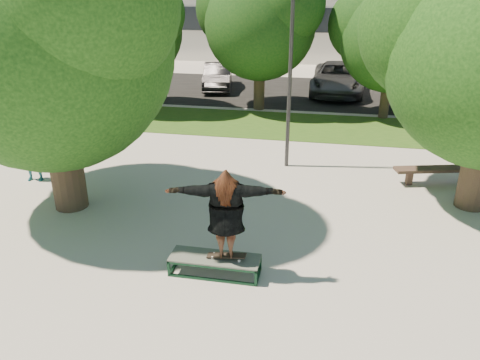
% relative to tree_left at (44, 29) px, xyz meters
% --- Properties ---
extents(ground, '(120.00, 120.00, 0.00)m').
position_rel_tree_left_xyz_m(ground, '(4.29, -1.09, -4.42)').
color(ground, '#B0A9A2').
rests_on(ground, ground).
extents(grass_strip, '(30.00, 4.00, 0.02)m').
position_rel_tree_left_xyz_m(grass_strip, '(5.29, 8.41, -4.41)').
color(grass_strip, '#214914').
rests_on(grass_strip, ground).
extents(asphalt_strip, '(40.00, 8.00, 0.01)m').
position_rel_tree_left_xyz_m(asphalt_strip, '(4.29, 14.91, -4.42)').
color(asphalt_strip, black).
rests_on(asphalt_strip, ground).
extents(tree_left, '(6.96, 5.95, 7.12)m').
position_rel_tree_left_xyz_m(tree_left, '(0.00, 0.00, 0.00)').
color(tree_left, '#38281E').
rests_on(tree_left, ground).
extents(bg_tree_left, '(5.28, 4.51, 5.77)m').
position_rel_tree_left_xyz_m(bg_tree_left, '(-2.28, 9.98, -0.69)').
color(bg_tree_left, '#38281E').
rests_on(bg_tree_left, ground).
extents(bg_tree_mid, '(5.76, 4.92, 6.24)m').
position_rel_tree_left_xyz_m(bg_tree_mid, '(3.22, 10.98, -0.41)').
color(bg_tree_mid, '#38281E').
rests_on(bg_tree_mid, ground).
extents(bg_tree_right, '(5.04, 4.31, 5.43)m').
position_rel_tree_left_xyz_m(bg_tree_right, '(8.73, 10.47, -0.93)').
color(bg_tree_right, '#38281E').
rests_on(bg_tree_right, ground).
extents(lamppost, '(0.25, 0.15, 6.11)m').
position_rel_tree_left_xyz_m(lamppost, '(5.29, 3.91, -1.27)').
color(lamppost, '#2D2D30').
rests_on(lamppost, ground).
extents(grind_box, '(1.80, 0.60, 0.38)m').
position_rel_tree_left_xyz_m(grind_box, '(4.50, -2.34, -4.23)').
color(grind_box, '#10301E').
rests_on(grind_box, ground).
extents(skater_rig, '(2.31, 0.93, 1.90)m').
position_rel_tree_left_xyz_m(skater_rig, '(4.74, -2.34, -3.06)').
color(skater_rig, white).
rests_on(skater_rig, grind_box).
extents(bystander, '(0.73, 0.53, 1.84)m').
position_rel_tree_left_xyz_m(bystander, '(-1.86, 1.30, -3.50)').
color(bystander, '#164957').
rests_on(bystander, ground).
extents(bench, '(3.25, 1.24, 0.50)m').
position_rel_tree_left_xyz_m(bench, '(10.07, 3.41, -4.00)').
color(bench, '#443329').
rests_on(bench, ground).
extents(car_silver_a, '(1.78, 3.87, 1.28)m').
position_rel_tree_left_xyz_m(car_silver_a, '(-3.62, 12.72, -3.78)').
color(car_silver_a, '#A2A2A6').
rests_on(car_silver_a, asphalt_strip).
extents(car_dark, '(2.17, 4.30, 1.35)m').
position_rel_tree_left_xyz_m(car_dark, '(0.41, 14.79, -3.75)').
color(car_dark, black).
rests_on(car_dark, asphalt_strip).
extents(car_grey, '(2.75, 5.72, 1.57)m').
position_rel_tree_left_xyz_m(car_grey, '(6.79, 14.96, -3.64)').
color(car_grey, '#56575B').
rests_on(car_grey, asphalt_strip).
extents(car_silver_b, '(2.30, 4.81, 1.35)m').
position_rel_tree_left_xyz_m(car_silver_b, '(10.29, 13.25, -3.75)').
color(car_silver_b, '#B0B0B5').
rests_on(car_silver_b, asphalt_strip).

